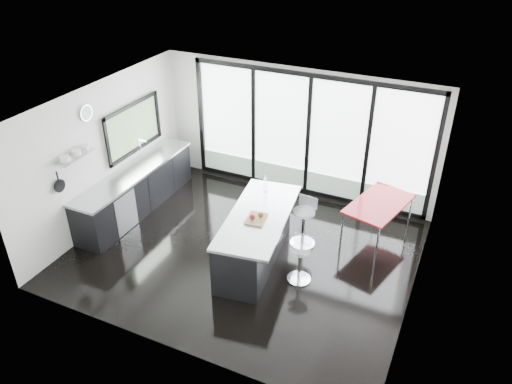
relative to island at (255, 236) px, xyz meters
The scene contains 11 objects.
floor 0.56m from the island, 159.26° to the left, with size 6.00×5.00×0.00m, color black.
ceiling 2.33m from the island, 159.26° to the left, with size 6.00×5.00×0.00m, color white.
wall_back 2.68m from the island, 89.63° to the left, with size 6.00×0.09×2.80m.
wall_front 2.58m from the island, 96.05° to the right, with size 6.00×0.00×2.80m, color silver.
wall_left 3.42m from the island, behind, with size 0.26×5.00×2.80m.
wall_right 2.89m from the island, ahead, with size 0.00×5.00×2.80m, color silver.
counter_cabinets 2.97m from the island, behind, with size 0.69×3.24×1.36m.
island is the anchor object (origin of this frame).
bar_stool_near 0.97m from the island, 12.68° to the right, with size 0.41×0.41×0.66m, color silver.
bar_stool_far 1.01m from the island, 50.82° to the left, with size 0.47×0.47×0.75m, color silver.
red_table 2.42m from the island, 40.92° to the left, with size 0.82×1.44×0.77m, color maroon.
Camera 1 is at (3.31, -6.62, 5.65)m, focal length 35.00 mm.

